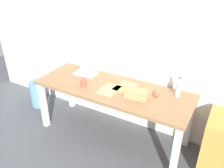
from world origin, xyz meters
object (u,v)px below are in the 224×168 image
Objects in this scene: water_cooler_jug at (38,94)px; filing_cabinet at (222,146)px; laptop_left at (86,70)px; computer_mouse at (156,94)px; coffee_mug at (84,83)px; desk at (112,94)px; beer_bottle at (178,89)px; cardboard_box at (136,94)px.

filing_cabinet is at bearing 0.59° from water_cooler_jug.
water_cooler_jug is 0.69× the size of filing_cabinet.
laptop_left reaches higher than filing_cabinet.
laptop_left is 3.26× the size of computer_mouse.
coffee_mug reaches higher than filing_cabinet.
desk is 0.55m from computer_mouse.
beer_bottle is at bearing 14.02° from desk.
computer_mouse is at bearing 1.27° from water_cooler_jug.
desk is at bearing 22.87° from coffee_mug.
laptop_left is at bearing 156.45° from computer_mouse.
water_cooler_jug is 2.79m from filing_cabinet.
laptop_left is 0.91m from cardboard_box.
laptop_left is (-0.52, 0.18, 0.14)m from desk.
laptop_left is at bearing 160.61° from desk.
laptop_left is 3.43× the size of coffee_mug.
beer_bottle is 0.78m from filing_cabinet.
beer_bottle reaches higher than desk.
laptop_left reaches higher than coffee_mug.
laptop_left is at bearing 163.92° from cardboard_box.
cardboard_box reaches higher than computer_mouse.
computer_mouse reaches higher than desk.
coffee_mug reaches higher than desk.
beer_bottle is at bearing 169.16° from filing_cabinet.
beer_bottle is (1.28, 0.01, 0.04)m from laptop_left.
coffee_mug is 1.26m from water_cooler_jug.
desk is 8.15× the size of beer_bottle.
beer_bottle is at bearing 33.24° from cardboard_box.
desk is at bearing -19.39° from laptop_left.
filing_cabinet is at bearing -19.80° from computer_mouse.
coffee_mug reaches higher than computer_mouse.
filing_cabinet is (0.99, 0.15, -0.45)m from cardboard_box.
cardboard_box is 2.83× the size of coffee_mug.
cardboard_box is at bearing -155.02° from computer_mouse.
beer_bottle is at bearing 16.80° from coffee_mug.
cardboard_box is at bearing -16.08° from laptop_left.
desk is 19.95× the size of computer_mouse.
beer_bottle is 0.91× the size of cardboard_box.
laptop_left reaches higher than desk.
beer_bottle reaches higher than water_cooler_jug.
water_cooler_jug is at bearing -171.86° from laptop_left.
cardboard_box is at bearing -146.76° from beer_bottle.
coffee_mug is (-1.10, -0.33, -0.05)m from beer_bottle.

